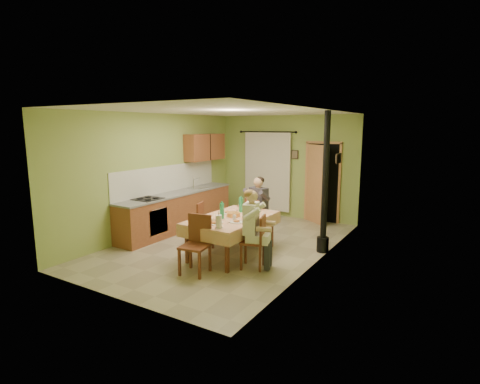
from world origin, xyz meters
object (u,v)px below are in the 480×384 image
Objects in this scene: chair_far at (257,228)px; chair_left at (208,232)px; chair_right at (253,252)px; man_far at (258,201)px; stove_flue at (324,202)px; chair_near at (195,257)px; man_right at (253,220)px; dining_table at (232,236)px.

chair_left is (-0.72, -0.87, -0.00)m from chair_far.
man_far reaches higher than chair_right.
stove_flue is (2.23, 0.88, 0.74)m from chair_left.
chair_near is 1.05× the size of chair_right.
chair_right is 0.34× the size of stove_flue.
chair_far is 1.13m from chair_left.
man_far is 1.00× the size of man_right.
chair_far is at bearing 123.74° from chair_left.
chair_right is 1.77m from man_far.
man_right is at bearing -49.28° from chair_far.
man_far is at bearing 90.00° from chair_far.
chair_far reaches higher than dining_table.
chair_far is at bearing -179.63° from stove_flue.
chair_far is 0.59m from man_far.
man_far is 1.51m from stove_flue.
dining_table is at bearing -73.62° from chair_far.
chair_near is 1.04m from chair_right.
chair_far is 1.03× the size of chair_left.
chair_far is 1.76m from man_right.
chair_right is (0.71, -0.40, -0.09)m from dining_table.
chair_right is 0.69× the size of man_right.
chair_right is 1.03× the size of chair_left.
chair_right is 0.69× the size of man_far.
man_far reaches higher than chair_near.
man_far is at bearing -99.08° from chair_near.
chair_right reaches higher than chair_left.
stove_flue reaches higher than chair_left.
chair_right is (0.74, -1.48, 0.00)m from chair_far.
stove_flue is (1.48, 1.09, 0.65)m from dining_table.
man_far is 0.50× the size of stove_flue.
man_right is at bearing -117.60° from stove_flue.
chair_left is 1.68m from man_right.
chair_far is 0.95× the size of chair_near.
man_right is (0.69, -0.41, 0.50)m from dining_table.
dining_table is at bearing 43.35° from chair_right.
chair_right is 1.83m from stove_flue.
dining_table is 1.08m from chair_far.
man_right reaches higher than chair_near.
man_far is 1.66m from man_right.
chair_right is 1.58m from chair_left.
chair_far is 2.22m from chair_near.
man_right is 1.69m from stove_flue.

